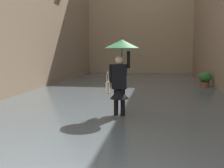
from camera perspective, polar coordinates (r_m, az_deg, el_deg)
The scene contains 5 objects.
ground_plane at distance 12.18m, azimuth 2.84°, elevation -1.93°, with size 60.00×60.00×0.00m, color gray.
flood_water at distance 12.17m, azimuth 2.85°, elevation -1.60°, with size 8.83×25.49×0.14m, color #515B60.
building_facade_far at distance 22.99m, azimuth 5.97°, elevation 16.33°, with size 11.63×1.80×11.39m, color tan.
person_wading at distance 7.19m, azimuth 1.75°, elevation 3.88°, with size 0.90×0.90×2.20m.
potted_plant_near_left at distance 13.96m, azimuth 18.61°, elevation 0.92°, with size 0.62×0.62×0.88m.
Camera 1 is at (-1.31, 2.23, 1.82)m, focal length 44.42 mm.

